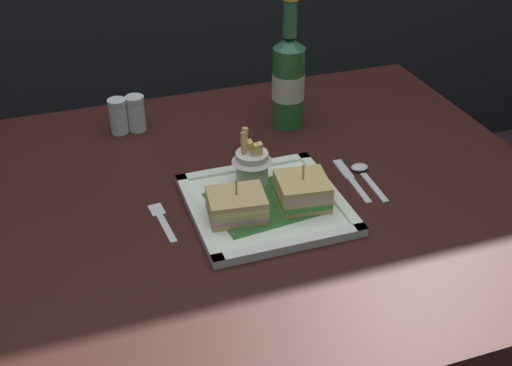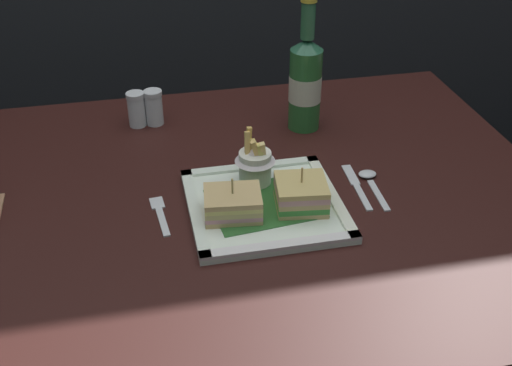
# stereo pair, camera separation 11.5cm
# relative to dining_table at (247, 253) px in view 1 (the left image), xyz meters

# --- Properties ---
(dining_table) EXTENTS (1.16, 0.94, 0.74)m
(dining_table) POSITION_rel_dining_table_xyz_m (0.00, 0.00, 0.00)
(dining_table) COLOR black
(dining_table) RESTS_ON ground_plane
(square_plate) EXTENTS (0.27, 0.27, 0.02)m
(square_plate) POSITION_rel_dining_table_xyz_m (0.02, -0.05, 0.14)
(square_plate) COLOR white
(square_plate) RESTS_ON dining_table
(sandwich_half_left) EXTENTS (0.11, 0.09, 0.07)m
(sandwich_half_left) POSITION_rel_dining_table_xyz_m (-0.04, -0.07, 0.17)
(sandwich_half_left) COLOR tan
(sandwich_half_left) RESTS_ON square_plate
(sandwich_half_right) EXTENTS (0.10, 0.10, 0.08)m
(sandwich_half_right) POSITION_rel_dining_table_xyz_m (0.08, -0.07, 0.17)
(sandwich_half_right) COLOR tan
(sandwich_half_right) RESTS_ON square_plate
(fries_cup) EXTENTS (0.08, 0.08, 0.11)m
(fries_cup) POSITION_rel_dining_table_xyz_m (0.02, 0.02, 0.19)
(fries_cup) COLOR silver
(fries_cup) RESTS_ON square_plate
(beer_bottle) EXTENTS (0.07, 0.07, 0.29)m
(beer_bottle) POSITION_rel_dining_table_xyz_m (0.17, 0.24, 0.24)
(beer_bottle) COLOR #29652F
(beer_bottle) RESTS_ON dining_table
(fork) EXTENTS (0.03, 0.12, 0.00)m
(fork) POSITION_rel_dining_table_xyz_m (-0.16, -0.03, 0.14)
(fork) COLOR silver
(fork) RESTS_ON dining_table
(knife) EXTENTS (0.02, 0.16, 0.00)m
(knife) POSITION_rel_dining_table_xyz_m (0.21, -0.01, 0.14)
(knife) COLOR silver
(knife) RESTS_ON dining_table
(spoon) EXTENTS (0.03, 0.13, 0.01)m
(spoon) POSITION_rel_dining_table_xyz_m (0.24, -0.00, 0.14)
(spoon) COLOR silver
(spoon) RESTS_ON dining_table
(salt_shaker) EXTENTS (0.04, 0.04, 0.08)m
(salt_shaker) POSITION_rel_dining_table_xyz_m (-0.18, 0.32, 0.17)
(salt_shaker) COLOR silver
(salt_shaker) RESTS_ON dining_table
(pepper_shaker) EXTENTS (0.04, 0.04, 0.08)m
(pepper_shaker) POSITION_rel_dining_table_xyz_m (-0.15, 0.32, 0.17)
(pepper_shaker) COLOR silver
(pepper_shaker) RESTS_ON dining_table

